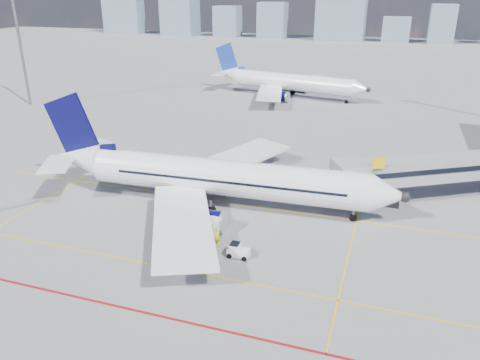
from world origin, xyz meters
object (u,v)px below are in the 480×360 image
object	(u,v)px
baggage_tug	(238,251)
ramp_worker	(217,237)
belt_loader	(179,199)
cargo_dolly	(202,225)
second_aircraft	(286,82)
main_aircraft	(211,177)

from	to	relation	value
baggage_tug	ramp_worker	world-z (taller)	ramp_worker
belt_loader	ramp_worker	size ratio (longest dim) A/B	3.53
cargo_dolly	ramp_worker	xyz separation A→B (m)	(2.04, -1.39, -0.15)
second_aircraft	ramp_worker	bearing A→B (deg)	-70.77
main_aircraft	baggage_tug	world-z (taller)	main_aircraft
baggage_tug	ramp_worker	size ratio (longest dim) A/B	1.06
ramp_worker	baggage_tug	bearing A→B (deg)	-76.02
main_aircraft	baggage_tug	xyz separation A→B (m)	(6.25, -9.57, -2.58)
main_aircraft	second_aircraft	xyz separation A→B (m)	(-5.20, 56.89, 0.01)
second_aircraft	baggage_tug	size ratio (longest dim) A/B	18.78
ramp_worker	belt_loader	bearing A→B (deg)	87.73
baggage_tug	belt_loader	bearing A→B (deg)	140.30
main_aircraft	second_aircraft	distance (m)	57.12
belt_loader	main_aircraft	bearing A→B (deg)	-2.52
main_aircraft	ramp_worker	distance (m)	9.41
second_aircraft	ramp_worker	distance (m)	65.84
second_aircraft	main_aircraft	bearing A→B (deg)	-73.41
ramp_worker	main_aircraft	bearing A→B (deg)	66.19
baggage_tug	belt_loader	distance (m)	12.66
baggage_tug	cargo_dolly	world-z (taller)	cargo_dolly
cargo_dolly	belt_loader	xyz separation A→B (m)	(-5.17, 5.53, -0.38)
main_aircraft	baggage_tug	distance (m)	11.72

